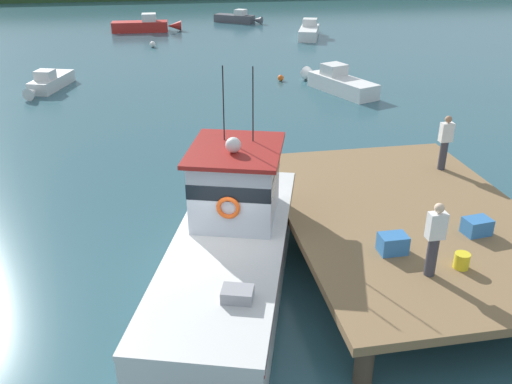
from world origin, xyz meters
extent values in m
plane|color=#2D5660|center=(0.00, 0.00, 0.00)|extent=(200.00, 200.00, 0.00)
cylinder|color=#4C3D2D|center=(2.20, -4.10, 0.50)|extent=(0.36, 0.36, 1.00)
cylinder|color=#4C3D2D|center=(2.20, 4.10, 0.50)|extent=(0.36, 0.36, 1.00)
cylinder|color=#4C3D2D|center=(7.40, 4.10, 0.50)|extent=(0.36, 0.36, 1.00)
cube|color=olive|center=(4.80, 0.00, 1.10)|extent=(6.00, 9.00, 0.20)
cube|color=silver|center=(0.20, -0.55, 0.55)|extent=(4.77, 8.38, 1.10)
cone|color=silver|center=(1.66, 4.13, 0.55)|extent=(1.59, 2.05, 1.10)
cube|color=#A31919|center=(0.20, -0.55, 1.00)|extent=(4.74, 8.23, 0.12)
cube|color=silver|center=(0.20, -0.55, 1.16)|extent=(4.80, 8.39, 0.12)
cube|color=silver|center=(0.56, 0.60, 2.00)|extent=(2.47, 2.67, 1.80)
cube|color=black|center=(0.56, 0.60, 2.31)|extent=(2.49, 2.69, 0.36)
cube|color=maroon|center=(0.56, 0.60, 2.95)|extent=(2.79, 3.02, 0.10)
sphere|color=white|center=(0.47, 0.31, 3.18)|extent=(0.36, 0.36, 0.36)
cylinder|color=black|center=(0.37, 1.18, 3.90)|extent=(0.03, 0.03, 1.80)
cylinder|color=black|center=(1.04, 0.97, 3.90)|extent=(0.03, 0.03, 1.80)
cube|color=#939399|center=(0.07, -2.81, 1.28)|extent=(0.70, 0.60, 0.36)
torus|color=orange|center=(-1.01, -3.10, 1.16)|extent=(0.70, 0.70, 0.12)
torus|color=#EA5119|center=(0.22, -0.49, 2.00)|extent=(0.55, 0.26, 0.54)
cube|color=#3370B2|center=(5.91, -1.26, 1.39)|extent=(0.65, 0.51, 0.39)
cube|color=#3370B2|center=(3.67, -1.68, 1.41)|extent=(0.60, 0.44, 0.42)
cylinder|color=yellow|center=(4.84, -2.53, 1.37)|extent=(0.32, 0.32, 0.34)
cylinder|color=#383842|center=(4.07, -2.64, 1.63)|extent=(0.22, 0.22, 0.86)
cube|color=white|center=(4.07, -2.64, 2.34)|extent=(0.36, 0.22, 0.56)
sphere|color=beige|center=(4.07, -2.64, 2.73)|extent=(0.20, 0.20, 0.20)
cylinder|color=#383842|center=(6.94, 2.46, 1.63)|extent=(0.22, 0.22, 0.86)
cube|color=white|center=(6.94, 2.46, 2.34)|extent=(0.36, 0.22, 0.56)
sphere|color=#9E7051|center=(6.94, 2.46, 2.73)|extent=(0.20, 0.20, 0.20)
cube|color=#4C4C51|center=(6.14, 39.77, 0.33)|extent=(3.61, 3.03, 0.66)
cone|color=#4C4C51|center=(7.98, 38.46, 0.33)|extent=(1.12, 1.06, 0.66)
cube|color=silver|center=(6.66, 39.40, 0.90)|extent=(1.27, 1.27, 0.49)
cube|color=white|center=(8.19, 15.28, 0.38)|extent=(2.76, 4.39, 0.76)
cone|color=white|center=(7.24, 17.72, 0.38)|extent=(1.09, 1.25, 0.76)
cube|color=silver|center=(7.93, 15.96, 1.05)|extent=(1.37, 1.36, 0.57)
cube|color=silver|center=(-6.60, 18.92, 0.31)|extent=(2.04, 3.54, 0.61)
cone|color=silver|center=(-7.24, 16.91, 0.31)|extent=(0.84, 0.99, 0.61)
cube|color=silver|center=(-6.78, 18.36, 0.84)|extent=(1.07, 1.06, 0.46)
cube|color=white|center=(10.68, 30.95, 0.38)|extent=(2.64, 4.41, 0.76)
cone|color=white|center=(11.54, 33.43, 0.38)|extent=(1.07, 1.24, 0.76)
cube|color=silver|center=(10.92, 31.65, 1.05)|extent=(1.36, 1.34, 0.57)
cube|color=red|center=(-2.17, 36.15, 0.41)|extent=(4.50, 1.55, 0.81)
cone|color=red|center=(0.62, 36.07, 0.41)|extent=(1.14, 0.84, 0.81)
cube|color=silver|center=(-1.39, 36.13, 1.12)|extent=(1.15, 1.17, 0.61)
sphere|color=#EA5B19|center=(5.62, 18.21, 0.17)|extent=(0.33, 0.33, 0.33)
sphere|color=silver|center=(-1.24, 29.27, 0.21)|extent=(0.42, 0.42, 0.42)
camera|label=1|loc=(-1.12, -11.40, 7.62)|focal=38.87mm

